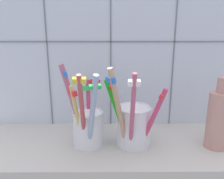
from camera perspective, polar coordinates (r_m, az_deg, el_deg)
counter_slab at (r=54.60cm, az=-0.00°, el=-14.01°), size 64.00×22.00×2.00cm
tile_wall_back at (r=59.87cm, az=-0.07°, el=10.27°), size 64.00×2.20×45.00cm
toothbrush_cup_left at (r=51.21cm, az=-5.89°, el=-8.42°), size 8.90×15.01×18.63cm
toothbrush_cup_right at (r=51.15cm, az=5.57°, el=-8.48°), size 12.86×12.55×18.59cm
ceramic_vase at (r=54.76cm, az=25.00°, el=-6.61°), size 4.60×4.60×15.73cm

